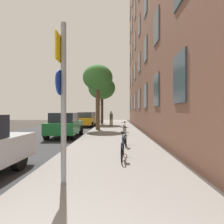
{
  "coord_description": "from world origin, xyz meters",
  "views": [
    {
      "loc": [
        1.18,
        -0.82,
        1.71
      ],
      "look_at": [
        0.93,
        12.14,
        1.68
      ],
      "focal_mm": 29.07,
      "sensor_mm": 36.0,
      "label": 1
    }
  ],
  "objects_px": {
    "bicycle_2": "(125,129)",
    "car_1": "(65,125)",
    "pedestrian_0": "(111,118)",
    "bicycle_0": "(123,148)",
    "car_3": "(91,117)",
    "sign_post": "(63,92)",
    "car_2": "(87,119)",
    "tree_far": "(102,88)",
    "tree_near": "(98,79)",
    "traffic_light": "(102,107)",
    "bicycle_1": "(125,138)"
  },
  "relations": [
    {
      "from": "bicycle_2",
      "to": "car_1",
      "type": "relative_size",
      "value": 0.39
    },
    {
      "from": "pedestrian_0",
      "to": "bicycle_0",
      "type": "bearing_deg",
      "value": -87.04
    },
    {
      "from": "bicycle_2",
      "to": "car_3",
      "type": "distance_m",
      "value": 16.67
    },
    {
      "from": "sign_post",
      "to": "car_3",
      "type": "height_order",
      "value": "sign_post"
    },
    {
      "from": "car_2",
      "to": "car_1",
      "type": "bearing_deg",
      "value": -90.83
    },
    {
      "from": "sign_post",
      "to": "pedestrian_0",
      "type": "bearing_deg",
      "value": 87.42
    },
    {
      "from": "tree_far",
      "to": "tree_near",
      "type": "bearing_deg",
      "value": -88.82
    },
    {
      "from": "traffic_light",
      "to": "tree_near",
      "type": "distance_m",
      "value": 8.84
    },
    {
      "from": "car_2",
      "to": "car_3",
      "type": "relative_size",
      "value": 1.0
    },
    {
      "from": "bicycle_2",
      "to": "car_2",
      "type": "relative_size",
      "value": 0.37
    },
    {
      "from": "bicycle_0",
      "to": "bicycle_1",
      "type": "relative_size",
      "value": 1.01
    },
    {
      "from": "sign_post",
      "to": "bicycle_0",
      "type": "bearing_deg",
      "value": 56.38
    },
    {
      "from": "tree_near",
      "to": "car_3",
      "type": "xyz_separation_m",
      "value": [
        -2.28,
        12.71,
        -3.81
      ]
    },
    {
      "from": "tree_far",
      "to": "car_2",
      "type": "bearing_deg",
      "value": -126.32
    },
    {
      "from": "sign_post",
      "to": "car_2",
      "type": "relative_size",
      "value": 0.83
    },
    {
      "from": "bicycle_0",
      "to": "pedestrian_0",
      "type": "relative_size",
      "value": 1.02
    },
    {
      "from": "bicycle_2",
      "to": "car_2",
      "type": "xyz_separation_m",
      "value": [
        -3.89,
        7.71,
        0.37
      ]
    },
    {
      "from": "tree_far",
      "to": "car_3",
      "type": "xyz_separation_m",
      "value": [
        -2.15,
        6.23,
        -3.8
      ]
    },
    {
      "from": "sign_post",
      "to": "tree_far",
      "type": "relative_size",
      "value": 0.6
    },
    {
      "from": "bicycle_1",
      "to": "bicycle_2",
      "type": "bearing_deg",
      "value": 87.34
    },
    {
      "from": "car_2",
      "to": "car_3",
      "type": "height_order",
      "value": "same"
    },
    {
      "from": "car_2",
      "to": "car_3",
      "type": "distance_m",
      "value": 8.35
    },
    {
      "from": "bicycle_1",
      "to": "bicycle_2",
      "type": "distance_m",
      "value": 4.22
    },
    {
      "from": "bicycle_0",
      "to": "sign_post",
      "type": "bearing_deg",
      "value": -123.62
    },
    {
      "from": "car_3",
      "to": "sign_post",
      "type": "bearing_deg",
      "value": -83.84
    },
    {
      "from": "traffic_light",
      "to": "tree_far",
      "type": "height_order",
      "value": "tree_far"
    },
    {
      "from": "bicycle_1",
      "to": "car_3",
      "type": "relative_size",
      "value": 0.38
    },
    {
      "from": "bicycle_2",
      "to": "car_3",
      "type": "relative_size",
      "value": 0.37
    },
    {
      "from": "sign_post",
      "to": "tree_far",
      "type": "xyz_separation_m",
      "value": [
        -0.52,
        18.5,
        2.5
      ]
    },
    {
      "from": "car_3",
      "to": "tree_near",
      "type": "bearing_deg",
      "value": -79.81
    },
    {
      "from": "bicycle_0",
      "to": "bicycle_1",
      "type": "bearing_deg",
      "value": 85.08
    },
    {
      "from": "sign_post",
      "to": "traffic_light",
      "type": "bearing_deg",
      "value": 91.74
    },
    {
      "from": "sign_post",
      "to": "car_1",
      "type": "height_order",
      "value": "sign_post"
    },
    {
      "from": "tree_near",
      "to": "car_3",
      "type": "bearing_deg",
      "value": 100.19
    },
    {
      "from": "bicycle_0",
      "to": "car_3",
      "type": "height_order",
      "value": "car_3"
    },
    {
      "from": "bicycle_1",
      "to": "car_3",
      "type": "height_order",
      "value": "car_3"
    },
    {
      "from": "bicycle_0",
      "to": "pedestrian_0",
      "type": "bearing_deg",
      "value": 92.96
    },
    {
      "from": "bicycle_0",
      "to": "car_3",
      "type": "distance_m",
      "value": 22.95
    },
    {
      "from": "pedestrian_0",
      "to": "car_3",
      "type": "height_order",
      "value": "pedestrian_0"
    },
    {
      "from": "pedestrian_0",
      "to": "car_1",
      "type": "distance_m",
      "value": 8.39
    },
    {
      "from": "car_1",
      "to": "car_2",
      "type": "relative_size",
      "value": 0.95
    },
    {
      "from": "bicycle_1",
      "to": "sign_post",
      "type": "bearing_deg",
      "value": -110.04
    },
    {
      "from": "tree_far",
      "to": "bicycle_2",
      "type": "height_order",
      "value": "tree_far"
    },
    {
      "from": "tree_near",
      "to": "pedestrian_0",
      "type": "distance_m",
      "value": 5.43
    },
    {
      "from": "tree_near",
      "to": "tree_far",
      "type": "bearing_deg",
      "value": 91.18
    },
    {
      "from": "tree_near",
      "to": "car_1",
      "type": "relative_size",
      "value": 1.4
    },
    {
      "from": "sign_post",
      "to": "bicycle_2",
      "type": "bearing_deg",
      "value": 78.13
    },
    {
      "from": "bicycle_0",
      "to": "car_1",
      "type": "bearing_deg",
      "value": 121.44
    },
    {
      "from": "traffic_light",
      "to": "car_3",
      "type": "bearing_deg",
      "value": 116.09
    },
    {
      "from": "sign_post",
      "to": "bicycle_2",
      "type": "xyz_separation_m",
      "value": [
        1.83,
        8.68,
        -1.67
      ]
    }
  ]
}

